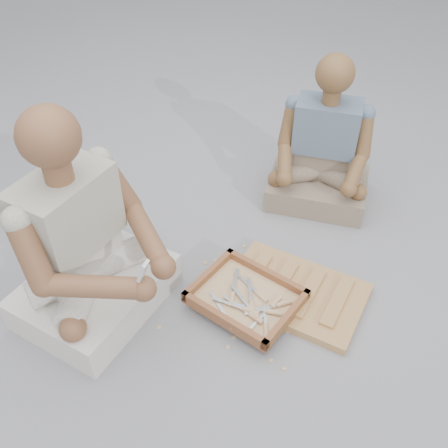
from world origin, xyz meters
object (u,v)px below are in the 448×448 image
at_px(carved_panel, 295,293).
at_px(craftsman, 85,250).
at_px(companion, 322,156).
at_px(tool_tray, 246,298).

relative_size(carved_panel, craftsman, 0.63).
relative_size(carved_panel, companion, 0.75).
distance_m(tool_tray, craftsman, 0.73).
bearing_deg(craftsman, carved_panel, 122.48).
relative_size(tool_tray, companion, 0.64).
height_order(tool_tray, companion, companion).
bearing_deg(tool_tray, companion, 84.39).
height_order(carved_panel, craftsman, craftsman).
xyz_separation_m(tool_tray, companion, (0.09, 0.92, 0.22)).
bearing_deg(companion, carved_panel, 90.27).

